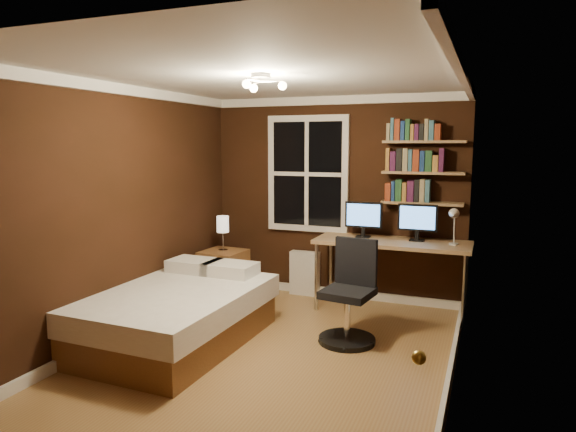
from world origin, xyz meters
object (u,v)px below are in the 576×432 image
at_px(desk_lamp, 454,226).
at_px(monitor_right, 417,223).
at_px(nightstand, 224,275).
at_px(bedside_lamp, 223,234).
at_px(desk, 392,246).
at_px(office_chair, 349,303).
at_px(monitor_left, 363,220).
at_px(bed, 175,314).
at_px(radiator, 305,273).

bearing_deg(desk_lamp, monitor_right, 156.87).
bearing_deg(nightstand, bedside_lamp, 0.00).
relative_size(desk, office_chair, 1.74).
height_order(nightstand, office_chair, office_chair).
relative_size(monitor_left, office_chair, 0.44).
relative_size(nightstand, bedside_lamp, 1.41).
height_order(bed, desk_lamp, desk_lamp).
height_order(nightstand, radiator, nightstand).
bearing_deg(desk, desk_lamp, -7.34).
bearing_deg(desk, radiator, 168.08).
distance_m(nightstand, monitor_right, 2.44).
bearing_deg(nightstand, monitor_left, 17.71).
xyz_separation_m(nightstand, monitor_left, (1.67, 0.39, 0.73)).
bearing_deg(bedside_lamp, nightstand, 0.00).
bearing_deg(desk_lamp, desk, 172.66).
distance_m(nightstand, bedside_lamp, 0.52).
bearing_deg(nightstand, office_chair, -18.44).
distance_m(desk, monitor_right, 0.39).
bearing_deg(office_chair, bedside_lamp, 165.06).
height_order(bedside_lamp, monitor_left, monitor_left).
height_order(bed, radiator, bed).
distance_m(bedside_lamp, monitor_left, 1.73).
height_order(desk, desk_lamp, desk_lamp).
distance_m(bedside_lamp, desk_lamp, 2.72).
bearing_deg(desk, bed, -136.05).
bearing_deg(monitor_right, bed, -138.57).
bearing_deg(monitor_left, office_chair, -82.69).
bearing_deg(monitor_left, radiator, 168.89).
bearing_deg(monitor_right, monitor_left, 180.00).
relative_size(bed, office_chair, 1.96).
relative_size(desk, desk_lamp, 3.97).
height_order(monitor_left, office_chair, monitor_left).
xyz_separation_m(bedside_lamp, monitor_left, (1.67, 0.39, 0.21)).
relative_size(bed, nightstand, 3.22).
bearing_deg(desk_lamp, radiator, 169.75).
xyz_separation_m(radiator, desk, (1.15, -0.24, 0.49)).
relative_size(nightstand, monitor_right, 1.39).
height_order(nightstand, desk_lamp, desk_lamp).
bearing_deg(bed, desk_lamp, 35.02).
relative_size(nightstand, radiator, 1.09).
xyz_separation_m(radiator, office_chair, (0.94, -1.32, 0.10)).
relative_size(nightstand, desk_lamp, 1.39).
bearing_deg(monitor_right, radiator, 173.74).
relative_size(nightstand, desk, 0.35).
bearing_deg(radiator, bedside_lamp, -148.34).
height_order(radiator, office_chair, office_chair).
distance_m(bed, monitor_right, 2.84).
height_order(bedside_lamp, radiator, bedside_lamp).
xyz_separation_m(nightstand, monitor_right, (2.29, 0.39, 0.73)).
distance_m(bed, desk_lamp, 3.05).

